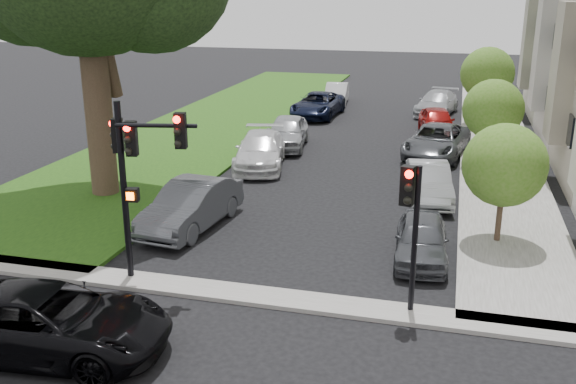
% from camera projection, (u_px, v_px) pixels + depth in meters
% --- Properties ---
extents(ground, '(140.00, 140.00, 0.00)m').
position_uv_depth(ground, '(233.00, 337.00, 14.98)').
color(ground, black).
rests_on(ground, ground).
extents(grass_strip, '(8.00, 44.00, 0.12)m').
position_uv_depth(grass_strip, '(225.00, 119.00, 39.24)').
color(grass_strip, '#1B4111').
rests_on(grass_strip, ground).
extents(sidewalk_right, '(3.50, 44.00, 0.12)m').
position_uv_depth(sidewalk_right, '(494.00, 133.00, 35.41)').
color(sidewalk_right, slate).
rests_on(sidewalk_right, ground).
extents(sidewalk_cross, '(60.00, 1.00, 0.12)m').
position_uv_depth(sidewalk_cross, '(259.00, 296.00, 16.80)').
color(sidewalk_cross, slate).
rests_on(sidewalk_cross, ground).
extents(small_tree_a, '(2.58, 2.58, 3.87)m').
position_uv_depth(small_tree_a, '(505.00, 165.00, 19.64)').
color(small_tree_a, '#3C2F1F').
rests_on(small_tree_a, ground).
extents(small_tree_b, '(2.66, 2.66, 3.99)m').
position_uv_depth(small_tree_b, '(493.00, 110.00, 28.10)').
color(small_tree_b, '#3C2F1F').
rests_on(small_tree_b, ground).
extents(small_tree_c, '(3.04, 3.04, 4.56)m').
position_uv_depth(small_tree_c, '(487.00, 74.00, 36.70)').
color(small_tree_c, '#3C2F1F').
rests_on(small_tree_c, ground).
extents(traffic_signal_main, '(2.45, 0.68, 5.00)m').
position_uv_depth(traffic_signal_main, '(136.00, 160.00, 16.81)').
color(traffic_signal_main, black).
rests_on(traffic_signal_main, ground).
extents(traffic_signal_secondary, '(0.51, 0.41, 3.83)m').
position_uv_depth(traffic_signal_secondary, '(411.00, 212.00, 15.26)').
color(traffic_signal_secondary, black).
rests_on(traffic_signal_secondary, ground).
extents(car_cross_near, '(5.67, 3.01, 1.52)m').
position_uv_depth(car_cross_near, '(48.00, 321.00, 14.15)').
color(car_cross_near, black).
rests_on(car_cross_near, ground).
extents(car_parked_0, '(1.76, 3.92, 1.31)m').
position_uv_depth(car_parked_0, '(422.00, 239.00, 19.04)').
color(car_parked_0, '#3F4247').
rests_on(car_parked_0, ground).
extents(car_parked_1, '(2.11, 4.45, 1.41)m').
position_uv_depth(car_parked_1, '(429.00, 182.00, 24.35)').
color(car_parked_1, '#999BA0').
rests_on(car_parked_1, ground).
extents(car_parked_2, '(3.37, 5.75, 1.50)m').
position_uv_depth(car_parked_2, '(437.00, 141.00, 30.64)').
color(car_parked_2, '#3F4247').
rests_on(car_parked_2, ground).
extents(car_parked_3, '(2.46, 4.56, 1.48)m').
position_uv_depth(car_parked_3, '(437.00, 121.00, 35.17)').
color(car_parked_3, maroon).
rests_on(car_parked_3, ground).
extents(car_parked_4, '(2.91, 5.36, 1.47)m').
position_uv_depth(car_parked_4, '(437.00, 103.00, 40.68)').
color(car_parked_4, '#999BA0').
rests_on(car_parked_4, ground).
extents(car_parked_5, '(2.18, 4.96, 1.59)m').
position_uv_depth(car_parked_5, '(191.00, 206.00, 21.50)').
color(car_parked_5, '#3F4247').
rests_on(car_parked_5, ground).
extents(car_parked_6, '(3.13, 5.51, 1.51)m').
position_uv_depth(car_parked_6, '(260.00, 150.00, 28.89)').
color(car_parked_6, silver).
rests_on(car_parked_6, ground).
extents(car_parked_7, '(2.48, 4.90, 1.60)m').
position_uv_depth(car_parked_7, '(287.00, 132.00, 32.33)').
color(car_parked_7, '#999BA0').
rests_on(car_parked_7, ground).
extents(car_parked_8, '(2.77, 5.51, 1.50)m').
position_uv_depth(car_parked_8, '(318.00, 105.00, 40.05)').
color(car_parked_8, black).
rests_on(car_parked_8, ground).
extents(car_parked_9, '(1.91, 4.34, 1.39)m').
position_uv_depth(car_parked_9, '(337.00, 94.00, 44.58)').
color(car_parked_9, silver).
rests_on(car_parked_9, ground).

